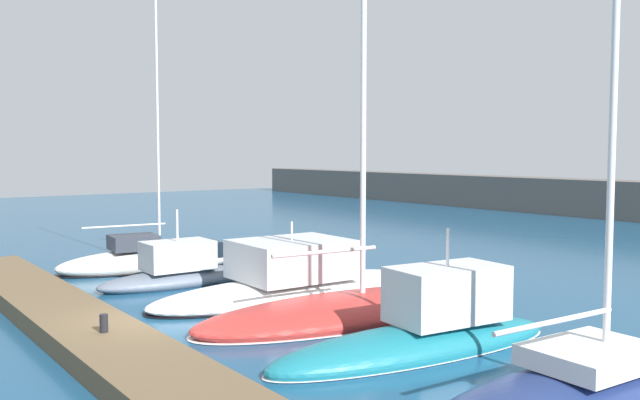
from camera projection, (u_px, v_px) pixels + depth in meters
name	position (u px, v px, depth m)	size (l,w,h in m)	color
ground_plane	(151.00, 337.00, 17.76)	(120.00, 120.00, 0.00)	navy
dock_pier	(94.00, 336.00, 16.86)	(26.83, 2.23, 0.53)	brown
sailboat_ivory_nearest	(150.00, 260.00, 28.02)	(3.26, 7.92, 14.83)	silver
motorboat_slate_second	(183.00, 271.00, 24.79)	(2.08, 6.52, 2.98)	slate
motorboat_white_third	(294.00, 281.00, 22.89)	(3.77, 10.59, 2.81)	white
sailboat_red_fourth	(352.00, 308.00, 19.91)	(4.35, 10.44, 17.60)	#B72D28
motorboat_teal_fifth	(425.00, 334.00, 16.51)	(3.06, 8.46, 3.42)	#19707F
sailboat_navy_sixth	(587.00, 388.00, 13.23)	(3.16, 8.60, 14.59)	navy
dock_bollard	(104.00, 323.00, 16.22)	(0.20, 0.20, 0.44)	black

